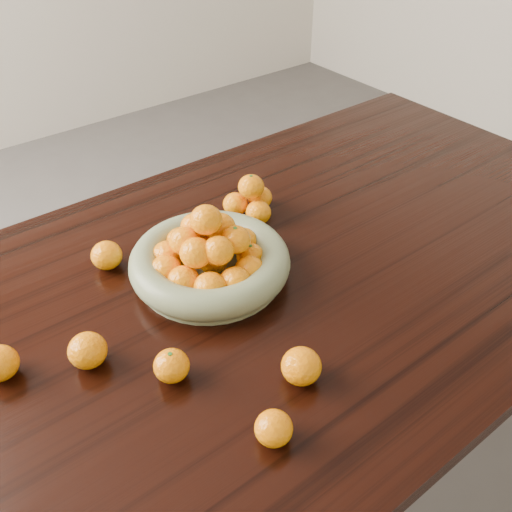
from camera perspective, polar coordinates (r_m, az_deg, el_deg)
ground at (r=1.73m, az=-0.71°, el=-22.04°), size 5.00×5.00×0.00m
dining_table at (r=1.21m, az=-0.95°, el=-6.07°), size 2.00×1.00×0.75m
fruit_bowl at (r=1.15m, az=-4.68°, el=-0.31°), size 0.32×0.32×0.17m
orange_pyramid at (r=1.33m, az=-0.49°, el=5.63°), size 0.12×0.12×0.10m
loose_orange_0 at (r=0.97m, az=-8.44°, el=-10.80°), size 0.06×0.06×0.06m
loose_orange_1 at (r=0.88m, az=1.78°, el=-16.84°), size 0.06×0.06×0.05m
loose_orange_2 at (r=0.96m, az=4.55°, el=-10.92°), size 0.07×0.07×0.06m
loose_orange_3 at (r=1.02m, az=-16.49°, el=-9.04°), size 0.07×0.07×0.06m
loose_orange_5 at (r=1.22m, az=-14.71°, el=0.06°), size 0.06×0.06×0.06m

